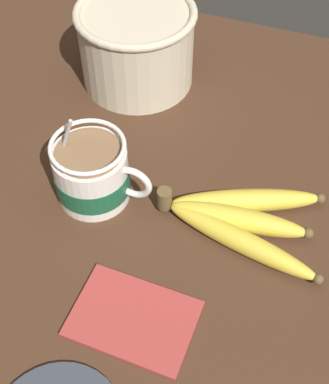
% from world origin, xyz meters
% --- Properties ---
extents(table, '(0.92, 0.92, 0.03)m').
position_xyz_m(table, '(0.00, 0.00, 0.01)').
color(table, '#422819').
rests_on(table, ground).
extents(coffee_mug, '(0.15, 0.10, 0.13)m').
position_xyz_m(coffee_mug, '(-0.03, -0.01, 0.07)').
color(coffee_mug, white).
rests_on(coffee_mug, table).
extents(banana_bunch, '(0.23, 0.15, 0.04)m').
position_xyz_m(banana_bunch, '(0.17, 0.00, 0.04)').
color(banana_bunch, brown).
rests_on(banana_bunch, table).
extents(woven_basket, '(0.19, 0.19, 0.13)m').
position_xyz_m(woven_basket, '(-0.07, 0.24, 0.10)').
color(woven_basket, beige).
rests_on(woven_basket, table).
extents(napkin, '(0.15, 0.10, 0.01)m').
position_xyz_m(napkin, '(0.09, -0.17, 0.03)').
color(napkin, '#A33833').
rests_on(napkin, table).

